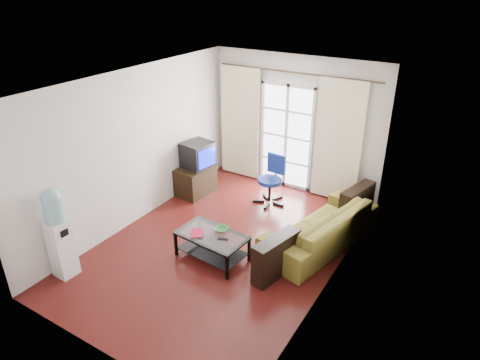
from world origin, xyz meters
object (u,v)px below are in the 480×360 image
object	(u,v)px
task_chair	(271,189)
coffee_table	(212,243)
sofa	(320,227)
crt_tv	(197,154)
water_cooler	(58,231)
tv_stand	(196,180)

from	to	relation	value
task_chair	coffee_table	bearing A→B (deg)	-82.41
sofa	crt_tv	distance (m)	2.92
crt_tv	water_cooler	world-z (taller)	water_cooler
coffee_table	crt_tv	distance (m)	2.38
sofa	task_chair	xyz separation A→B (m)	(-1.37, 0.85, -0.04)
sofa	water_cooler	xyz separation A→B (m)	(-2.92, -2.70, 0.42)
sofa	tv_stand	bearing A→B (deg)	-85.07
crt_tv	water_cooler	bearing A→B (deg)	-81.73
crt_tv	sofa	bearing A→B (deg)	0.12
tv_stand	water_cooler	bearing A→B (deg)	-87.62
sofa	coffee_table	bearing A→B (deg)	-32.84
task_chair	tv_stand	bearing A→B (deg)	-157.45
task_chair	water_cooler	xyz separation A→B (m)	(-1.55, -3.55, 0.46)
crt_tv	water_cooler	size ratio (longest dim) A/B	0.44
coffee_table	task_chair	world-z (taller)	task_chair
coffee_table	task_chair	bearing A→B (deg)	92.18
crt_tv	water_cooler	distance (m)	3.19
coffee_table	water_cooler	size ratio (longest dim) A/B	0.79
crt_tv	task_chair	bearing A→B (deg)	23.96
crt_tv	task_chair	xyz separation A→B (m)	(1.47, 0.37, -0.54)
sofa	task_chair	size ratio (longest dim) A/B	2.47
tv_stand	crt_tv	distance (m)	0.54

